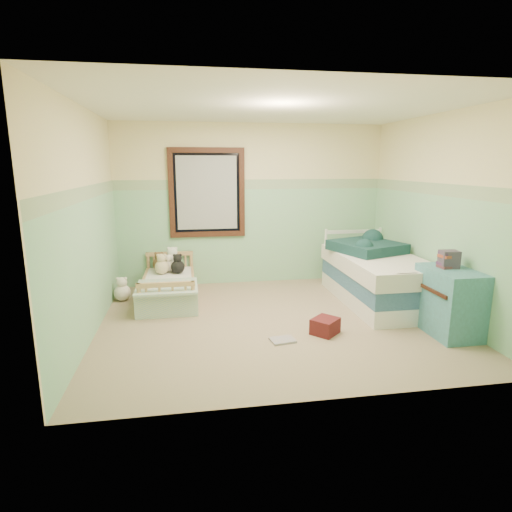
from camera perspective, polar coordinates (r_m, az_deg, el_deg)
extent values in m
cube|color=#887156|center=(5.20, 2.52, -8.90)|extent=(4.20, 3.60, 0.02)
cube|color=silver|center=(4.89, 2.81, 19.80)|extent=(4.20, 3.60, 0.02)
cube|color=beige|center=(6.65, -0.59, 6.96)|extent=(4.20, 0.04, 2.50)
cube|color=beige|center=(3.17, 9.42, 0.82)|extent=(4.20, 0.04, 2.50)
cube|color=beige|center=(4.90, -22.17, 4.12)|extent=(0.04, 3.60, 2.50)
cube|color=beige|center=(5.71, 23.84, 5.02)|extent=(0.04, 3.60, 2.50)
cube|color=#85C88A|center=(6.70, -0.56, 2.69)|extent=(4.20, 0.01, 1.50)
cube|color=#407648|center=(6.61, -0.57, 9.75)|extent=(4.20, 0.01, 0.15)
cube|color=black|center=(6.52, -6.69, 8.54)|extent=(1.16, 0.06, 1.36)
cube|color=beige|center=(6.53, -6.70, 8.54)|extent=(0.92, 0.01, 1.12)
cube|color=#A3774A|center=(6.07, -11.78, -5.00)|extent=(0.72, 1.44, 0.19)
cube|color=white|center=(6.02, -11.84, -3.61)|extent=(0.66, 1.38, 0.12)
cube|color=#7CABC4|center=(5.57, -12.05, -4.13)|extent=(0.78, 0.72, 0.03)
sphere|color=brown|center=(6.48, -13.06, -1.11)|extent=(0.19, 0.19, 0.19)
sphere|color=white|center=(6.46, -11.30, -0.84)|extent=(0.24, 0.24, 0.24)
sphere|color=beige|center=(6.26, -12.72, -1.51)|extent=(0.21, 0.21, 0.21)
sphere|color=black|center=(6.25, -10.62, -1.47)|extent=(0.20, 0.20, 0.20)
sphere|color=white|center=(6.19, -17.76, -4.79)|extent=(0.23, 0.23, 0.23)
sphere|color=beige|center=(5.59, -14.77, -6.20)|extent=(0.27, 0.27, 0.27)
cube|color=white|center=(6.07, 16.12, -5.06)|extent=(0.95, 1.91, 0.22)
cube|color=navy|center=(6.01, 16.25, -3.05)|extent=(0.95, 1.91, 0.22)
cube|color=silver|center=(5.96, 16.37, -1.01)|extent=(0.99, 1.95, 0.22)
cube|color=#173B3D|center=(6.16, 14.86, 1.23)|extent=(1.05, 1.08, 0.14)
cube|color=#3E6D73|center=(5.19, 24.87, -5.67)|extent=(0.47, 0.75, 0.75)
cube|color=brown|center=(5.13, 24.84, -0.40)|extent=(0.21, 0.17, 0.20)
cube|color=maroon|center=(4.85, 9.41, -9.41)|extent=(0.38, 0.38, 0.18)
cube|color=gold|center=(4.63, 3.65, -11.38)|extent=(0.29, 0.24, 0.02)
sphere|color=white|center=(6.37, -11.75, -1.35)|extent=(0.18, 0.18, 0.18)
sphere|color=white|center=(6.40, -10.58, -1.33)|extent=(0.16, 0.16, 0.16)
sphere|color=white|center=(6.52, -12.71, -1.17)|extent=(0.16, 0.16, 0.16)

